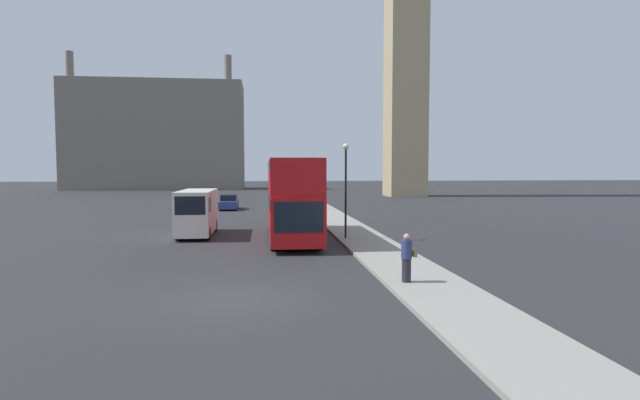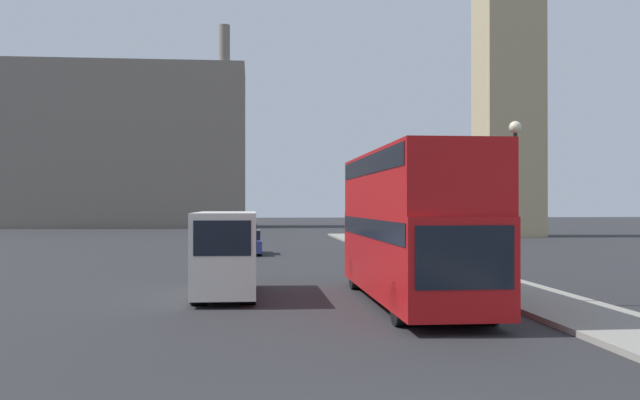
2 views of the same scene
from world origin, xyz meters
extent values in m
plane|color=#28282B|center=(0.00, 0.00, 0.00)|extent=(300.00, 300.00, 0.00)
cube|color=gray|center=(6.44, 0.00, 0.07)|extent=(2.87, 120.00, 0.15)
cube|color=tan|center=(21.62, 56.37, 26.20)|extent=(5.39, 5.39, 52.40)
cube|color=slate|center=(-20.20, 87.43, 10.53)|extent=(33.93, 11.69, 21.05)
cylinder|color=slate|center=(-34.62, 82.46, 23.37)|extent=(1.40, 1.40, 4.63)
cylinder|color=slate|center=(-5.78, 82.46, 23.37)|extent=(1.40, 1.40, 4.63)
cube|color=#B71114|center=(2.49, 12.76, 1.51)|extent=(2.59, 10.88, 2.41)
cube|color=#B71114|center=(2.49, 12.76, 3.63)|extent=(2.59, 10.66, 1.83)
cube|color=black|center=(2.49, 12.76, 2.29)|extent=(2.63, 10.44, 0.55)
cube|color=black|center=(2.49, 12.76, 4.17)|extent=(2.63, 10.22, 0.55)
cube|color=black|center=(2.49, 7.31, 1.80)|extent=(2.28, 0.03, 1.45)
cylinder|color=black|center=(1.56, 8.95, 0.55)|extent=(0.73, 1.10, 1.10)
cylinder|color=black|center=(3.42, 8.95, 0.55)|extent=(0.73, 1.10, 1.10)
cylinder|color=black|center=(1.56, 16.57, 0.55)|extent=(0.73, 1.10, 1.10)
cylinder|color=black|center=(3.42, 16.57, 0.55)|extent=(0.73, 1.10, 1.10)
cube|color=silver|center=(-3.11, 15.07, 1.47)|extent=(1.92, 5.90, 2.52)
cube|color=black|center=(-3.11, 12.11, 2.03)|extent=(1.63, 0.02, 1.01)
cube|color=black|center=(-3.11, 13.15, 2.03)|extent=(1.95, 1.06, 0.81)
cylinder|color=black|center=(-3.83, 13.07, 0.39)|extent=(0.48, 0.77, 0.77)
cylinder|color=black|center=(-2.39, 13.07, 0.39)|extent=(0.48, 0.77, 0.77)
cylinder|color=black|center=(-3.83, 17.08, 0.39)|extent=(0.48, 0.77, 0.77)
cylinder|color=black|center=(-2.39, 17.08, 0.39)|extent=(0.48, 0.77, 0.77)
cylinder|color=#23232D|center=(5.73, 0.94, 0.55)|extent=(0.31, 0.31, 0.81)
cylinder|color=navy|center=(5.73, 0.94, 1.28)|extent=(0.37, 0.37, 0.64)
sphere|color=tan|center=(5.73, 0.94, 1.71)|extent=(0.22, 0.22, 0.22)
cube|color=olive|center=(6.01, 0.94, 1.12)|extent=(0.12, 0.24, 0.20)
cylinder|color=black|center=(5.45, 12.01, 2.62)|extent=(0.12, 0.12, 4.93)
sphere|color=beige|center=(5.45, 12.01, 5.26)|extent=(0.36, 0.36, 0.36)
cube|color=navy|center=(-2.56, 34.55, 0.53)|extent=(1.72, 4.59, 0.71)
cube|color=black|center=(-2.56, 34.66, 1.17)|extent=(1.54, 2.20, 0.57)
cylinder|color=black|center=(-3.23, 33.08, 0.35)|extent=(0.38, 0.70, 0.70)
cylinder|color=black|center=(-1.89, 33.08, 0.35)|extent=(0.38, 0.70, 0.70)
cylinder|color=black|center=(-3.23, 36.02, 0.35)|extent=(0.38, 0.70, 0.70)
cylinder|color=black|center=(-1.89, 36.02, 0.35)|extent=(0.38, 0.70, 0.70)
camera|label=1|loc=(0.89, -15.50, 4.02)|focal=28.00mm
camera|label=2|loc=(-2.26, -8.27, 3.00)|focal=40.00mm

